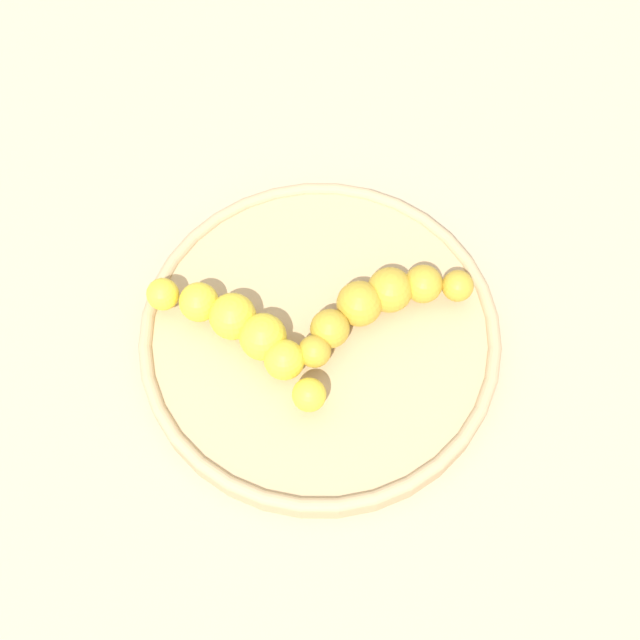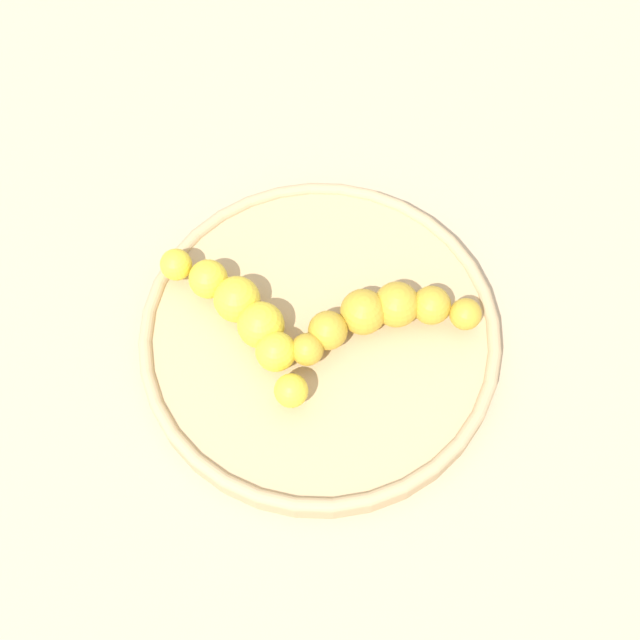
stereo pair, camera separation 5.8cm
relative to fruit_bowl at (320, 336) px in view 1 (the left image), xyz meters
name	(u,v)px [view 1 (the left image)]	position (x,y,z in m)	size (l,w,h in m)	color
ground_plane	(320,343)	(0.00, 0.00, -0.01)	(2.40, 2.40, 0.00)	tan
fruit_bowl	(320,336)	(0.00, 0.00, 0.00)	(0.26, 0.26, 0.02)	tan
banana_spotted	(378,303)	(-0.04, 0.02, 0.02)	(0.13, 0.08, 0.03)	gold
banana_yellow	(244,331)	(0.04, -0.04, 0.02)	(0.05, 0.15, 0.03)	yellow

